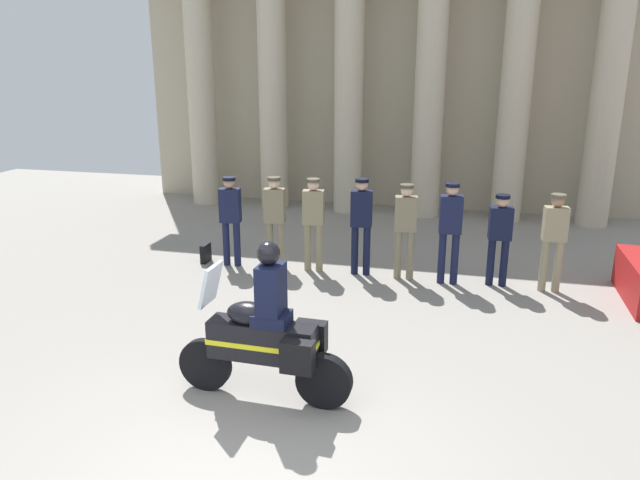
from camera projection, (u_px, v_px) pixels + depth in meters
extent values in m
plane|color=gray|center=(238.00, 480.00, 5.67)|extent=(28.00, 28.00, 0.00)
cube|color=#B6AB91|center=(394.00, 72.00, 15.54)|extent=(13.42, 0.30, 6.93)
cylinder|color=beige|center=(201.00, 92.00, 15.93)|extent=(0.72, 0.72, 5.94)
cylinder|color=beige|center=(273.00, 93.00, 15.47)|extent=(0.72, 0.72, 5.94)
cylinder|color=beige|center=(349.00, 94.00, 15.01)|extent=(0.72, 0.72, 5.94)
cylinder|color=beige|center=(429.00, 95.00, 14.56)|extent=(0.72, 0.72, 5.94)
cylinder|color=beige|center=(515.00, 96.00, 14.10)|extent=(0.72, 0.72, 5.94)
cylinder|color=beige|center=(607.00, 97.00, 13.64)|extent=(0.72, 0.72, 5.94)
cylinder|color=#141938|center=(226.00, 243.00, 11.53)|extent=(0.13, 0.13, 0.85)
cylinder|color=#141938|center=(237.00, 244.00, 11.48)|extent=(0.13, 0.13, 0.85)
cube|color=#141938|center=(230.00, 205.00, 11.30)|extent=(0.40, 0.26, 0.64)
sphere|color=tan|center=(229.00, 183.00, 11.17)|extent=(0.21, 0.21, 0.21)
cylinder|color=black|center=(229.00, 179.00, 11.15)|extent=(0.24, 0.24, 0.06)
cylinder|color=#7A7056|center=(270.00, 244.00, 11.48)|extent=(0.13, 0.13, 0.86)
cylinder|color=#7A7056|center=(281.00, 245.00, 11.43)|extent=(0.13, 0.13, 0.86)
cube|color=#7A7056|center=(274.00, 206.00, 11.24)|extent=(0.40, 0.26, 0.64)
sphere|color=beige|center=(274.00, 183.00, 11.12)|extent=(0.21, 0.21, 0.21)
cylinder|color=#494334|center=(274.00, 179.00, 11.10)|extent=(0.24, 0.24, 0.06)
cylinder|color=#847A5B|center=(308.00, 247.00, 11.23)|extent=(0.13, 0.13, 0.90)
cylinder|color=#847A5B|center=(319.00, 248.00, 11.18)|extent=(0.13, 0.13, 0.90)
cube|color=#847A5B|center=(313.00, 207.00, 10.99)|extent=(0.40, 0.26, 0.62)
sphere|color=beige|center=(313.00, 185.00, 10.87)|extent=(0.21, 0.21, 0.21)
cylinder|color=#4F4937|center=(313.00, 180.00, 10.85)|extent=(0.24, 0.24, 0.06)
cylinder|color=black|center=(355.00, 250.00, 11.04)|extent=(0.13, 0.13, 0.91)
cylinder|color=black|center=(367.00, 251.00, 10.99)|extent=(0.13, 0.13, 0.91)
cube|color=black|center=(362.00, 209.00, 10.79)|extent=(0.40, 0.26, 0.65)
sphere|color=tan|center=(362.00, 185.00, 10.67)|extent=(0.21, 0.21, 0.21)
cylinder|color=black|center=(362.00, 180.00, 10.64)|extent=(0.24, 0.24, 0.06)
cylinder|color=#7A7056|center=(398.00, 254.00, 10.81)|extent=(0.13, 0.13, 0.89)
cylinder|color=#7A7056|center=(410.00, 255.00, 10.76)|extent=(0.13, 0.13, 0.89)
cube|color=#7A7056|center=(406.00, 214.00, 10.57)|extent=(0.40, 0.26, 0.61)
sphere|color=beige|center=(407.00, 191.00, 10.45)|extent=(0.21, 0.21, 0.21)
cylinder|color=#494334|center=(407.00, 186.00, 10.43)|extent=(0.24, 0.24, 0.06)
cylinder|color=#141938|center=(442.00, 258.00, 10.58)|extent=(0.13, 0.13, 0.92)
cylinder|color=#141938|center=(455.00, 259.00, 10.53)|extent=(0.13, 0.13, 0.92)
cube|color=#141938|center=(451.00, 215.00, 10.33)|extent=(0.40, 0.26, 0.66)
sphere|color=tan|center=(453.00, 190.00, 10.20)|extent=(0.21, 0.21, 0.21)
cylinder|color=black|center=(453.00, 185.00, 10.18)|extent=(0.24, 0.24, 0.06)
cylinder|color=black|center=(491.00, 262.00, 10.49)|extent=(0.13, 0.13, 0.83)
cylinder|color=black|center=(504.00, 263.00, 10.44)|extent=(0.13, 0.13, 0.83)
cube|color=black|center=(501.00, 223.00, 10.27)|extent=(0.40, 0.26, 0.56)
sphere|color=tan|center=(503.00, 201.00, 10.16)|extent=(0.21, 0.21, 0.21)
cylinder|color=black|center=(503.00, 196.00, 10.14)|extent=(0.24, 0.24, 0.06)
cylinder|color=gray|center=(544.00, 266.00, 10.22)|extent=(0.13, 0.13, 0.89)
cylinder|color=gray|center=(558.00, 267.00, 10.16)|extent=(0.13, 0.13, 0.89)
cube|color=gray|center=(555.00, 224.00, 9.98)|extent=(0.40, 0.26, 0.57)
sphere|color=#997056|center=(558.00, 201.00, 9.87)|extent=(0.21, 0.21, 0.21)
cylinder|color=brown|center=(559.00, 196.00, 9.85)|extent=(0.24, 0.24, 0.06)
cylinder|color=black|center=(205.00, 364.00, 7.16)|extent=(0.64, 0.12, 0.64)
cylinder|color=black|center=(324.00, 381.00, 6.79)|extent=(0.64, 0.16, 0.64)
cube|color=black|center=(262.00, 341.00, 6.86)|extent=(1.25, 0.35, 0.44)
ellipsoid|color=black|center=(249.00, 313.00, 6.81)|extent=(0.53, 0.33, 0.26)
cube|color=yellow|center=(262.00, 342.00, 6.87)|extent=(1.27, 0.36, 0.06)
cube|color=silver|center=(211.00, 284.00, 6.84)|extent=(0.17, 0.40, 0.47)
cube|color=black|center=(298.00, 357.00, 6.49)|extent=(0.36, 0.19, 0.36)
cube|color=black|center=(311.00, 336.00, 6.97)|extent=(0.36, 0.19, 0.36)
cube|color=black|center=(272.00, 318.00, 6.75)|extent=(0.41, 0.35, 0.14)
cube|color=black|center=(271.00, 289.00, 6.65)|extent=(0.27, 0.37, 0.56)
sphere|color=black|center=(268.00, 253.00, 6.54)|extent=(0.26, 0.26, 0.26)
cube|color=black|center=(206.00, 253.00, 11.76)|extent=(0.10, 0.32, 0.36)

